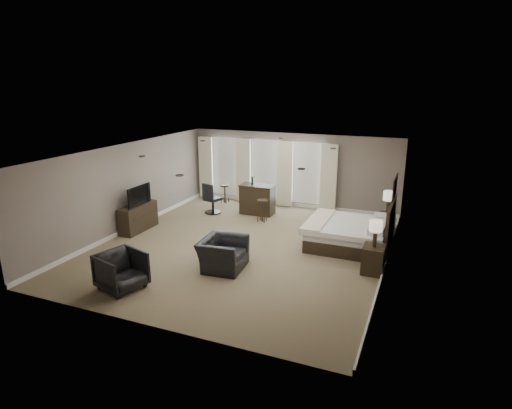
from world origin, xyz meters
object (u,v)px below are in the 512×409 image
at_px(bar_counter, 257,199).
at_px(bar_stool_left, 225,194).
at_px(lamp_far, 388,203).
at_px(tv, 137,203).
at_px(lamp_near, 375,234).
at_px(dresser, 138,218).
at_px(desk_chair, 213,198).
at_px(nightstand_far, 387,223).
at_px(armchair_near, 223,249).
at_px(armchair_far, 121,269).
at_px(nightstand_near, 373,259).
at_px(bar_stool_right, 262,211).
at_px(bed, 348,222).

bearing_deg(bar_counter, bar_stool_left, 153.72).
bearing_deg(lamp_far, tv, -159.65).
xyz_separation_m(tv, bar_counter, (2.68, 2.89, -0.36)).
xyz_separation_m(lamp_near, lamp_far, (0.00, 2.90, -0.02)).
distance_m(dresser, desk_chair, 2.70).
xyz_separation_m(lamp_near, bar_stool_left, (-5.86, 4.02, -0.62)).
height_order(nightstand_far, dresser, dresser).
distance_m(lamp_far, armchair_near, 5.26).
bearing_deg(armchair_near, armchair_far, 134.61).
xyz_separation_m(nightstand_near, dresser, (-6.92, 0.33, 0.08)).
bearing_deg(lamp_far, bar_stool_right, -174.34).
bearing_deg(bar_stool_left, nightstand_far, -10.86).
relative_size(lamp_far, tv, 0.66).
height_order(nightstand_near, lamp_far, lamp_far).
bearing_deg(nightstand_far, dresser, -159.65).
xyz_separation_m(lamp_far, tv, (-6.92, -2.57, -0.07)).
xyz_separation_m(nightstand_near, armchair_far, (-4.90, -2.90, 0.13)).
relative_size(bed, tv, 2.10).
height_order(tv, armchair_near, armchair_near).
bearing_deg(nightstand_far, bed, -121.54).
distance_m(lamp_near, lamp_far, 2.90).
distance_m(armchair_near, bar_counter, 4.43).
bearing_deg(nightstand_far, desk_chair, -178.25).
distance_m(lamp_near, desk_chair, 6.30).
bearing_deg(desk_chair, lamp_far, -161.09).
relative_size(lamp_near, bar_stool_right, 0.86).
relative_size(nightstand_far, bar_counter, 0.52).
bearing_deg(bar_counter, nightstand_near, -37.25).
relative_size(lamp_far, bar_stool_right, 0.93).
xyz_separation_m(bed, bar_stool_left, (-4.97, 2.57, -0.34)).
bearing_deg(bar_stool_right, bed, -20.35).
height_order(bed, armchair_far, bed).
bearing_deg(lamp_far, bed, -121.54).
relative_size(nightstand_near, tv, 0.64).
relative_size(tv, bar_stool_right, 1.42).
distance_m(armchair_near, bar_stool_right, 3.67).
bearing_deg(lamp_near, bar_stool_left, 145.52).
relative_size(lamp_far, armchair_far, 0.74).
bearing_deg(desk_chair, nightstand_far, -161.09).
relative_size(bar_counter, desk_chair, 1.10).
height_order(dresser, desk_chair, desk_chair).
height_order(nightstand_near, lamp_near, lamp_near).
xyz_separation_m(nightstand_near, tv, (-6.92, 0.33, 0.54)).
bearing_deg(lamp_far, nightstand_far, 0.00).
bearing_deg(bed, desk_chair, 165.04).
xyz_separation_m(bed, tv, (-6.03, -1.12, 0.19)).
bearing_deg(lamp_far, nightstand_near, -90.00).
xyz_separation_m(tv, armchair_near, (3.56, -1.45, -0.37)).
bearing_deg(armchair_far, bar_stool_right, 4.80).
xyz_separation_m(bed, nightstand_far, (0.89, 1.45, -0.38)).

